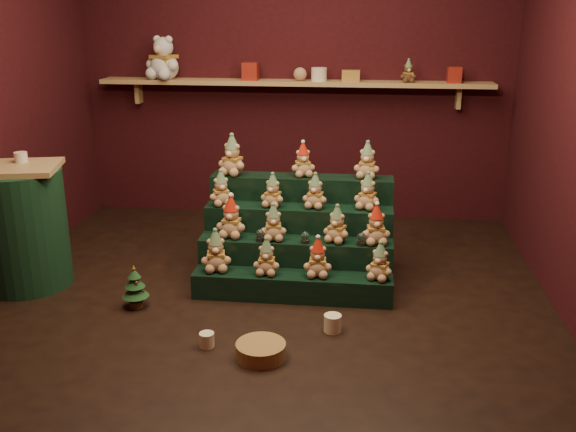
# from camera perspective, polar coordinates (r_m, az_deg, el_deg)

# --- Properties ---
(ground) EXTENTS (4.00, 4.00, 0.00)m
(ground) POSITION_cam_1_polar(r_m,az_deg,el_deg) (4.55, -2.21, -7.42)
(ground) COLOR black
(ground) RESTS_ON ground
(back_wall) EXTENTS (4.00, 0.10, 2.80)m
(back_wall) POSITION_cam_1_polar(r_m,az_deg,el_deg) (6.17, 0.65, 12.87)
(back_wall) COLOR black
(back_wall) RESTS_ON ground
(front_wall) EXTENTS (4.00, 0.10, 2.80)m
(front_wall) POSITION_cam_1_polar(r_m,az_deg,el_deg) (2.18, -11.00, 2.99)
(front_wall) COLOR black
(front_wall) RESTS_ON ground
(back_shelf) EXTENTS (3.60, 0.26, 0.24)m
(back_shelf) POSITION_cam_1_polar(r_m,az_deg,el_deg) (6.00, 0.47, 11.71)
(back_shelf) COLOR tan
(back_shelf) RESTS_ON ground
(riser_tier_front) EXTENTS (1.40, 0.22, 0.18)m
(riser_tier_front) POSITION_cam_1_polar(r_m,az_deg,el_deg) (4.53, 0.36, -6.27)
(riser_tier_front) COLOR black
(riser_tier_front) RESTS_ON ground
(riser_tier_midfront) EXTENTS (1.40, 0.22, 0.36)m
(riser_tier_midfront) POSITION_cam_1_polar(r_m,az_deg,el_deg) (4.70, 0.67, -4.17)
(riser_tier_midfront) COLOR black
(riser_tier_midfront) RESTS_ON ground
(riser_tier_midback) EXTENTS (1.40, 0.22, 0.54)m
(riser_tier_midback) POSITION_cam_1_polar(r_m,az_deg,el_deg) (4.87, 0.95, -2.22)
(riser_tier_midback) COLOR black
(riser_tier_midback) RESTS_ON ground
(riser_tier_back) EXTENTS (1.40, 0.22, 0.72)m
(riser_tier_back) POSITION_cam_1_polar(r_m,az_deg,el_deg) (5.04, 1.21, -0.40)
(riser_tier_back) COLOR black
(riser_tier_back) RESTS_ON ground
(teddy_0) EXTENTS (0.25, 0.23, 0.30)m
(teddy_0) POSITION_cam_1_polar(r_m,az_deg,el_deg) (4.54, -6.43, -3.07)
(teddy_0) COLOR tan
(teddy_0) RESTS_ON riser_tier_front
(teddy_1) EXTENTS (0.19, 0.17, 0.26)m
(teddy_1) POSITION_cam_1_polar(r_m,az_deg,el_deg) (4.46, -1.92, -3.63)
(teddy_1) COLOR tan
(teddy_1) RESTS_ON riser_tier_front
(teddy_2) EXTENTS (0.20, 0.18, 0.27)m
(teddy_2) POSITION_cam_1_polar(r_m,az_deg,el_deg) (4.43, 2.66, -3.69)
(teddy_2) COLOR tan
(teddy_2) RESTS_ON riser_tier_front
(teddy_3) EXTENTS (0.24, 0.23, 0.26)m
(teddy_3) POSITION_cam_1_polar(r_m,az_deg,el_deg) (4.42, 8.19, -4.00)
(teddy_3) COLOR tan
(teddy_3) RESTS_ON riser_tier_front
(teddy_4) EXTENTS (0.23, 0.21, 0.30)m
(teddy_4) POSITION_cam_1_polar(r_m,az_deg,el_deg) (4.66, -5.07, -0.09)
(teddy_4) COLOR tan
(teddy_4) RESTS_ON riser_tier_midfront
(teddy_5) EXTENTS (0.21, 0.19, 0.26)m
(teddy_5) POSITION_cam_1_polar(r_m,az_deg,el_deg) (4.59, -1.31, -0.57)
(teddy_5) COLOR tan
(teddy_5) RESTS_ON riser_tier_midfront
(teddy_6) EXTENTS (0.24, 0.23, 0.27)m
(teddy_6) POSITION_cam_1_polar(r_m,az_deg,el_deg) (4.56, 4.38, -0.72)
(teddy_6) COLOR tan
(teddy_6) RESTS_ON riser_tier_midfront
(teddy_7) EXTENTS (0.22, 0.21, 0.28)m
(teddy_7) POSITION_cam_1_polar(r_m,az_deg,el_deg) (4.55, 7.84, -0.77)
(teddy_7) COLOR tan
(teddy_7) RESTS_ON riser_tier_midfront
(teddy_8) EXTENTS (0.24, 0.23, 0.26)m
(teddy_8) POSITION_cam_1_polar(r_m,az_deg,el_deg) (4.82, -5.97, 2.49)
(teddy_8) COLOR tan
(teddy_8) RESTS_ON riser_tier_midback
(teddy_9) EXTENTS (0.22, 0.21, 0.25)m
(teddy_9) POSITION_cam_1_polar(r_m,az_deg,el_deg) (4.75, -1.36, 2.28)
(teddy_9) COLOR tan
(teddy_9) RESTS_ON riser_tier_midback
(teddy_10) EXTENTS (0.21, 0.19, 0.26)m
(teddy_10) POSITION_cam_1_polar(r_m,az_deg,el_deg) (4.73, 2.43, 2.24)
(teddy_10) COLOR tan
(teddy_10) RESTS_ON riser_tier_midback
(teddy_11) EXTENTS (0.24, 0.23, 0.27)m
(teddy_11) POSITION_cam_1_polar(r_m,az_deg,el_deg) (4.74, 7.09, 2.21)
(teddy_11) COLOR tan
(teddy_11) RESTS_ON riser_tier_midback
(teddy_12) EXTENTS (0.27, 0.26, 0.31)m
(teddy_12) POSITION_cam_1_polar(r_m,az_deg,el_deg) (4.97, -4.98, 5.40)
(teddy_12) COLOR tan
(teddy_12) RESTS_ON riser_tier_back
(teddy_13) EXTENTS (0.22, 0.21, 0.26)m
(teddy_13) POSITION_cam_1_polar(r_m,az_deg,el_deg) (4.91, 1.33, 5.02)
(teddy_13) COLOR tan
(teddy_13) RESTS_ON riser_tier_back
(teddy_14) EXTENTS (0.22, 0.21, 0.27)m
(teddy_14) POSITION_cam_1_polar(r_m,az_deg,el_deg) (4.90, 7.06, 4.94)
(teddy_14) COLOR tan
(teddy_14) RESTS_ON riser_tier_back
(snow_globe_a) EXTENTS (0.07, 0.07, 0.09)m
(snow_globe_a) POSITION_cam_1_polar(r_m,az_deg,el_deg) (4.59, -2.48, -1.71)
(snow_globe_a) COLOR black
(snow_globe_a) RESTS_ON riser_tier_midfront
(snow_globe_b) EXTENTS (0.06, 0.06, 0.08)m
(snow_globe_b) POSITION_cam_1_polar(r_m,az_deg,el_deg) (4.55, 1.54, -1.91)
(snow_globe_b) COLOR black
(snow_globe_b) RESTS_ON riser_tier_midfront
(snow_globe_c) EXTENTS (0.07, 0.07, 0.09)m
(snow_globe_c) POSITION_cam_1_polar(r_m,az_deg,el_deg) (4.53, 6.56, -2.03)
(snow_globe_c) COLOR black
(snow_globe_c) RESTS_ON riser_tier_midfront
(side_table) EXTENTS (0.69, 0.63, 0.90)m
(side_table) POSITION_cam_1_polar(r_m,az_deg,el_deg) (5.02, -22.53, -0.90)
(side_table) COLOR tan
(side_table) RESTS_ON ground
(table_ornament) EXTENTS (0.09, 0.09, 0.07)m
(table_ornament) POSITION_cam_1_polar(r_m,az_deg,el_deg) (4.98, -22.66, 4.85)
(table_ornament) COLOR beige
(table_ornament) RESTS_ON side_table
(mini_christmas_tree) EXTENTS (0.18, 0.18, 0.31)m
(mini_christmas_tree) POSITION_cam_1_polar(r_m,az_deg,el_deg) (4.50, -13.44, -6.13)
(mini_christmas_tree) COLOR #4A2F1A
(mini_christmas_tree) RESTS_ON ground
(mug_left) EXTENTS (0.09, 0.09, 0.09)m
(mug_left) POSITION_cam_1_polar(r_m,az_deg,el_deg) (3.97, -7.23, -10.88)
(mug_left) COLOR beige
(mug_left) RESTS_ON ground
(mug_right) EXTENTS (0.11, 0.11, 0.11)m
(mug_right) POSITION_cam_1_polar(r_m,az_deg,el_deg) (4.12, 3.99, -9.48)
(mug_right) COLOR beige
(mug_right) RESTS_ON ground
(wicker_basket) EXTENTS (0.34, 0.34, 0.09)m
(wicker_basket) POSITION_cam_1_polar(r_m,az_deg,el_deg) (3.83, -2.43, -11.86)
(wicker_basket) COLOR #9F7940
(wicker_basket) RESTS_ON ground
(white_bear) EXTENTS (0.45, 0.43, 0.49)m
(white_bear) POSITION_cam_1_polar(r_m,az_deg,el_deg) (6.19, -11.01, 14.12)
(white_bear) COLOR white
(white_bear) RESTS_ON back_shelf
(brown_bear) EXTENTS (0.16, 0.15, 0.20)m
(brown_bear) POSITION_cam_1_polar(r_m,az_deg,el_deg) (5.93, 10.64, 12.55)
(brown_bear) COLOR #4F341A
(brown_bear) RESTS_ON back_shelf
(gift_tin_red_a) EXTENTS (0.14, 0.14, 0.16)m
(gift_tin_red_a) POSITION_cam_1_polar(r_m,az_deg,el_deg) (6.02, -3.36, 12.72)
(gift_tin_red_a) COLOR #A62719
(gift_tin_red_a) RESTS_ON back_shelf
(gift_tin_cream) EXTENTS (0.14, 0.14, 0.12)m
(gift_tin_cream) POSITION_cam_1_polar(r_m,az_deg,el_deg) (5.95, 2.77, 12.47)
(gift_tin_cream) COLOR beige
(gift_tin_cream) RESTS_ON back_shelf
(gift_tin_red_b) EXTENTS (0.12, 0.12, 0.14)m
(gift_tin_red_b) POSITION_cam_1_polar(r_m,az_deg,el_deg) (5.98, 14.55, 12.06)
(gift_tin_red_b) COLOR #A62719
(gift_tin_red_b) RESTS_ON back_shelf
(shelf_plush_ball) EXTENTS (0.12, 0.12, 0.12)m
(shelf_plush_ball) POSITION_cam_1_polar(r_m,az_deg,el_deg) (5.96, 1.08, 12.50)
(shelf_plush_ball) COLOR tan
(shelf_plush_ball) RESTS_ON back_shelf
(scarf_gift_box) EXTENTS (0.16, 0.10, 0.10)m
(scarf_gift_box) POSITION_cam_1_polar(r_m,az_deg,el_deg) (5.94, 5.61, 12.29)
(scarf_gift_box) COLOR orange
(scarf_gift_box) RESTS_ON back_shelf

